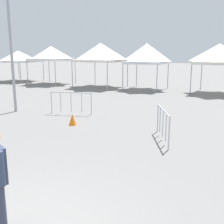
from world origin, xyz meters
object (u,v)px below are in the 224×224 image
canopy_tent_far_left (18,56)px  canopy_tent_behind_left (100,52)px  light_pole_opposite_side (8,12)px  traffic_cone_lot_center (73,119)px  canopy_tent_behind_right (147,54)px  crowd_barrier_near_person (71,99)px  canopy_tent_left_of_center (51,53)px  crowd_barrier_by_lift (163,119)px  canopy_tent_center (219,54)px

canopy_tent_far_left → canopy_tent_behind_left: bearing=-3.3°
canopy_tent_far_left → canopy_tent_behind_left: (9.69, -0.56, 0.42)m
light_pole_opposite_side → traffic_cone_lot_center: 6.19m
canopy_tent_behind_left → canopy_tent_behind_right: bearing=4.9°
traffic_cone_lot_center → canopy_tent_behind_right: bearing=95.1°
crowd_barrier_near_person → light_pole_opposite_side: bearing=-165.6°
canopy_tent_left_of_center → crowd_barrier_by_lift: (14.04, -11.77, -2.04)m
canopy_tent_left_of_center → crowd_barrier_near_person: size_ratio=1.69×
light_pole_opposite_side → traffic_cone_lot_center: size_ratio=17.91×
canopy_tent_far_left → canopy_tent_left_of_center: size_ratio=1.05×
traffic_cone_lot_center → canopy_tent_center: bearing=70.6°
canopy_tent_behind_right → traffic_cone_lot_center: 12.09m
traffic_cone_lot_center → canopy_tent_far_left: bearing=140.7°
canopy_tent_behind_right → crowd_barrier_by_lift: canopy_tent_behind_right is taller
light_pole_opposite_side → canopy_tent_behind_left: bearing=94.8°
crowd_barrier_near_person → crowd_barrier_by_lift: bearing=-20.8°
canopy_tent_behind_right → canopy_tent_center: 5.30m
canopy_tent_behind_left → light_pole_opposite_side: light_pole_opposite_side is taller
canopy_tent_far_left → canopy_tent_center: (18.90, 0.03, 0.32)m
canopy_tent_far_left → canopy_tent_left_of_center: (4.51, -0.49, 0.32)m
canopy_tent_far_left → crowd_barrier_near_person: (13.44, -10.31, -1.72)m
canopy_tent_behind_left → canopy_tent_center: 9.23m
canopy_tent_far_left → canopy_tent_behind_right: 13.61m
crowd_barrier_near_person → canopy_tent_far_left: bearing=142.5°
canopy_tent_far_left → canopy_tent_left_of_center: canopy_tent_left_of_center is taller
canopy_tent_behind_right → light_pole_opposite_side: light_pole_opposite_side is taller
canopy_tent_left_of_center → canopy_tent_behind_left: canopy_tent_behind_left is taller
light_pole_opposite_side → traffic_cone_lot_center: (4.11, -0.94, -4.53)m
canopy_tent_left_of_center → canopy_tent_behind_right: (9.10, 0.27, 0.01)m
canopy_tent_behind_left → canopy_tent_far_left: bearing=176.7°
canopy_tent_far_left → canopy_tent_center: canopy_tent_center is taller
canopy_tent_left_of_center → canopy_tent_behind_right: size_ratio=0.96×
traffic_cone_lot_center → crowd_barrier_near_person: bearing=126.1°
canopy_tent_left_of_center → canopy_tent_behind_left: 5.18m
canopy_tent_left_of_center → canopy_tent_behind_right: canopy_tent_behind_right is taller
canopy_tent_left_of_center → canopy_tent_behind_right: bearing=1.7°
canopy_tent_left_of_center → crowd_barrier_by_lift: canopy_tent_left_of_center is taller
light_pole_opposite_side → crowd_barrier_by_lift: (7.99, -1.21, -4.01)m
canopy_tent_left_of_center → canopy_tent_center: (14.39, 0.52, -0.00)m
canopy_tent_left_of_center → light_pole_opposite_side: light_pole_opposite_side is taller
canopy_tent_far_left → traffic_cone_lot_center: size_ratio=7.71×
traffic_cone_lot_center → canopy_tent_behind_left: bearing=113.5°
canopy_tent_behind_left → canopy_tent_behind_right: 3.94m
crowd_barrier_by_lift → traffic_cone_lot_center: bearing=176.1°
canopy_tent_center → light_pole_opposite_side: bearing=-127.0°
light_pole_opposite_side → crowd_barrier_near_person: bearing=14.4°
canopy_tent_behind_left → crowd_barrier_near_person: canopy_tent_behind_left is taller
canopy_tent_far_left → crowd_barrier_near_person: 17.03m
canopy_tent_center → light_pole_opposite_side: (-8.34, -11.08, 1.97)m
light_pole_opposite_side → traffic_cone_lot_center: light_pole_opposite_side is taller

